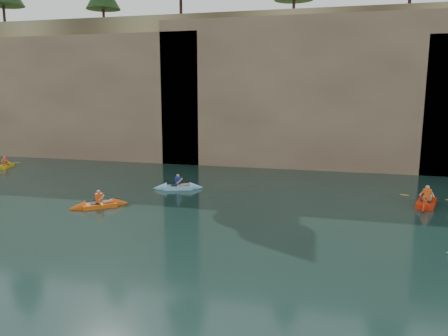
# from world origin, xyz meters

# --- Properties ---
(ground) EXTENTS (160.00, 160.00, 0.00)m
(ground) POSITION_xyz_m (0.00, 0.00, 0.00)
(ground) COLOR black
(ground) RESTS_ON ground
(cliff) EXTENTS (70.00, 16.00, 12.00)m
(cliff) POSITION_xyz_m (0.00, 30.00, 6.00)
(cliff) COLOR tan
(cliff) RESTS_ON ground
(cliff_slab_west) EXTENTS (26.00, 2.40, 10.56)m
(cliff_slab_west) POSITION_xyz_m (-20.00, 22.60, 5.28)
(cliff_slab_west) COLOR #987D5C
(cliff_slab_west) RESTS_ON ground
(cliff_slab_center) EXTENTS (24.00, 2.40, 11.40)m
(cliff_slab_center) POSITION_xyz_m (2.00, 22.60, 5.70)
(cliff_slab_center) COLOR #987D5C
(cliff_slab_center) RESTS_ON ground
(sea_cave_west) EXTENTS (4.50, 1.00, 4.00)m
(sea_cave_west) POSITION_xyz_m (-18.00, 21.95, 2.00)
(sea_cave_west) COLOR black
(sea_cave_west) RESTS_ON ground
(sea_cave_center) EXTENTS (3.50, 1.00, 3.20)m
(sea_cave_center) POSITION_xyz_m (-4.00, 21.95, 1.60)
(sea_cave_center) COLOR black
(sea_cave_center) RESTS_ON ground
(sea_cave_east) EXTENTS (5.00, 1.00, 4.50)m
(sea_cave_east) POSITION_xyz_m (10.00, 21.95, 2.25)
(sea_cave_east) COLOR black
(sea_cave_east) RESTS_ON ground
(kayaker_orange) EXTENTS (2.74, 2.40, 1.13)m
(kayaker_orange) POSITION_xyz_m (-8.05, 8.41, 0.14)
(kayaker_orange) COLOR #FF6010
(kayaker_orange) RESTS_ON ground
(kayaker_red_far) EXTENTS (2.49, 3.65, 1.31)m
(kayaker_red_far) POSITION_xyz_m (8.01, 12.99, 0.16)
(kayaker_red_far) COLOR red
(kayaker_red_far) RESTS_ON ground
(kayaker_yellow) EXTENTS (2.11, 2.73, 1.08)m
(kayaker_yellow) POSITION_xyz_m (-20.89, 16.73, 0.13)
(kayaker_yellow) COLOR yellow
(kayaker_yellow) RESTS_ON ground
(kayaker_ltblue_mid) EXTENTS (3.05, 2.15, 1.14)m
(kayaker_ltblue_mid) POSITION_xyz_m (-5.63, 13.24, 0.14)
(kayaker_ltblue_mid) COLOR #92D6F4
(kayaker_ltblue_mid) RESTS_ON ground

